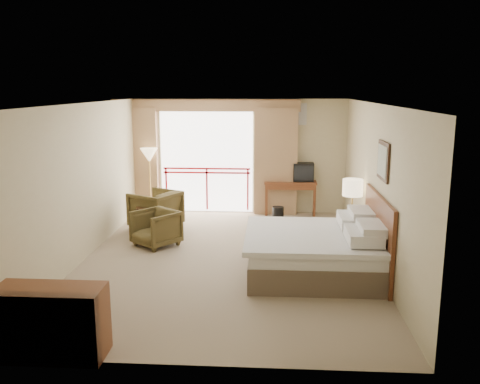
# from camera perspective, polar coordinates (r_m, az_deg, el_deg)

# --- Properties ---
(floor) EXTENTS (7.00, 7.00, 0.00)m
(floor) POSITION_cam_1_polar(r_m,az_deg,el_deg) (9.01, -1.42, -7.52)
(floor) COLOR gray
(floor) RESTS_ON ground
(ceiling) EXTENTS (7.00, 7.00, 0.00)m
(ceiling) POSITION_cam_1_polar(r_m,az_deg,el_deg) (8.51, -1.51, 9.91)
(ceiling) COLOR white
(ceiling) RESTS_ON wall_back
(wall_back) EXTENTS (5.00, 0.00, 5.00)m
(wall_back) POSITION_cam_1_polar(r_m,az_deg,el_deg) (12.11, 0.00, 4.04)
(wall_back) COLOR beige
(wall_back) RESTS_ON ground
(wall_front) EXTENTS (5.00, 0.00, 5.00)m
(wall_front) POSITION_cam_1_polar(r_m,az_deg,el_deg) (5.29, -4.83, -6.16)
(wall_front) COLOR beige
(wall_front) RESTS_ON ground
(wall_left) EXTENTS (0.00, 7.00, 7.00)m
(wall_left) POSITION_cam_1_polar(r_m,az_deg,el_deg) (9.22, -17.13, 1.09)
(wall_left) COLOR beige
(wall_left) RESTS_ON ground
(wall_right) EXTENTS (0.00, 7.00, 7.00)m
(wall_right) POSITION_cam_1_polar(r_m,az_deg,el_deg) (8.80, 14.97, 0.72)
(wall_right) COLOR beige
(wall_right) RESTS_ON ground
(balcony_door) EXTENTS (2.40, 0.00, 2.40)m
(balcony_door) POSITION_cam_1_polar(r_m,az_deg,el_deg) (12.19, -3.76, 3.35)
(balcony_door) COLOR white
(balcony_door) RESTS_ON wall_back
(balcony_railing) EXTENTS (2.09, 0.03, 1.02)m
(balcony_railing) POSITION_cam_1_polar(r_m,az_deg,el_deg) (12.23, -3.75, 1.54)
(balcony_railing) COLOR #AD0E17
(balcony_railing) RESTS_ON wall_back
(curtain_left) EXTENTS (1.00, 0.26, 2.50)m
(curtain_left) POSITION_cam_1_polar(r_m,az_deg,el_deg) (12.37, -11.46, 3.51)
(curtain_left) COLOR #916B4A
(curtain_left) RESTS_ON wall_back
(curtain_right) EXTENTS (1.00, 0.26, 2.50)m
(curtain_right) POSITION_cam_1_polar(r_m,az_deg,el_deg) (11.95, 4.04, 3.42)
(curtain_right) COLOR #916B4A
(curtain_right) RESTS_ON wall_back
(valance) EXTENTS (4.40, 0.22, 0.28)m
(valance) POSITION_cam_1_polar(r_m,az_deg,el_deg) (11.97, -3.91, 9.69)
(valance) COLOR #916B4A
(valance) RESTS_ON wall_back
(hvac_vent) EXTENTS (0.50, 0.04, 0.50)m
(hvac_vent) POSITION_cam_1_polar(r_m,az_deg,el_deg) (11.97, 6.29, 8.69)
(hvac_vent) COLOR silver
(hvac_vent) RESTS_ON wall_back
(bed) EXTENTS (2.13, 2.06, 0.97)m
(bed) POSITION_cam_1_polar(r_m,az_deg,el_deg) (8.33, 8.58, -6.56)
(bed) COLOR brown
(bed) RESTS_ON floor
(headboard) EXTENTS (0.06, 2.10, 1.30)m
(headboard) POSITION_cam_1_polar(r_m,az_deg,el_deg) (8.39, 15.24, -4.76)
(headboard) COLOR #5B2914
(headboard) RESTS_ON wall_right
(framed_art) EXTENTS (0.04, 0.72, 0.60)m
(framed_art) POSITION_cam_1_polar(r_m,az_deg,el_deg) (8.14, 15.77, 3.37)
(framed_art) COLOR black
(framed_art) RESTS_ON wall_right
(nightstand) EXTENTS (0.42, 0.50, 0.60)m
(nightstand) POSITION_cam_1_polar(r_m,az_deg,el_deg) (9.83, 12.37, -4.33)
(nightstand) COLOR #5B2914
(nightstand) RESTS_ON floor
(table_lamp) EXTENTS (0.38, 0.38, 0.67)m
(table_lamp) POSITION_cam_1_polar(r_m,az_deg,el_deg) (9.69, 12.54, 0.41)
(table_lamp) COLOR tan
(table_lamp) RESTS_ON nightstand
(phone) EXTENTS (0.23, 0.20, 0.09)m
(phone) POSITION_cam_1_polar(r_m,az_deg,el_deg) (9.59, 12.30, -2.61)
(phone) COLOR black
(phone) RESTS_ON nightstand
(desk) EXTENTS (1.22, 0.59, 0.80)m
(desk) POSITION_cam_1_polar(r_m,az_deg,el_deg) (12.14, 5.64, 0.50)
(desk) COLOR #5B2914
(desk) RESTS_ON floor
(tv) EXTENTS (0.48, 0.38, 0.44)m
(tv) POSITION_cam_1_polar(r_m,az_deg,el_deg) (12.02, 7.12, 2.25)
(tv) COLOR black
(tv) RESTS_ON desk
(coffee_maker) EXTENTS (0.14, 0.14, 0.25)m
(coffee_maker) POSITION_cam_1_polar(r_m,az_deg,el_deg) (12.02, 4.01, 1.86)
(coffee_maker) COLOR black
(coffee_maker) RESTS_ON desk
(cup) EXTENTS (0.06, 0.06, 0.09)m
(cup) POSITION_cam_1_polar(r_m,az_deg,el_deg) (11.99, 4.72, 1.44)
(cup) COLOR white
(cup) RESTS_ON desk
(wastebasket) EXTENTS (0.29, 0.29, 0.32)m
(wastebasket) POSITION_cam_1_polar(r_m,az_deg,el_deg) (11.49, 4.30, -2.46)
(wastebasket) COLOR black
(wastebasket) RESTS_ON floor
(armchair_far) EXTENTS (1.21, 1.20, 0.82)m
(armchair_far) POSITION_cam_1_polar(r_m,az_deg,el_deg) (11.05, -9.39, -4.02)
(armchair_far) COLOR #403519
(armchair_far) RESTS_ON floor
(armchair_near) EXTENTS (1.05, 1.05, 0.69)m
(armchair_near) POSITION_cam_1_polar(r_m,az_deg,el_deg) (9.87, -9.37, -5.94)
(armchair_near) COLOR #403519
(armchair_near) RESTS_ON floor
(side_table) EXTENTS (0.50, 0.50, 0.54)m
(side_table) POSITION_cam_1_polar(r_m,az_deg,el_deg) (10.63, -10.24, -2.61)
(side_table) COLOR black
(side_table) RESTS_ON floor
(book) EXTENTS (0.29, 0.31, 0.02)m
(book) POSITION_cam_1_polar(r_m,az_deg,el_deg) (10.59, -10.27, -1.69)
(book) COLOR white
(book) RESTS_ON side_table
(floor_lamp) EXTENTS (0.40, 0.40, 1.58)m
(floor_lamp) POSITION_cam_1_polar(r_m,az_deg,el_deg) (11.99, -10.17, 3.81)
(floor_lamp) COLOR tan
(floor_lamp) RESTS_ON floor
(dresser) EXTENTS (1.21, 0.52, 0.81)m
(dresser) POSITION_cam_1_polar(r_m,az_deg,el_deg) (6.19, -20.53, -13.54)
(dresser) COLOR #5B2914
(dresser) RESTS_ON floor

